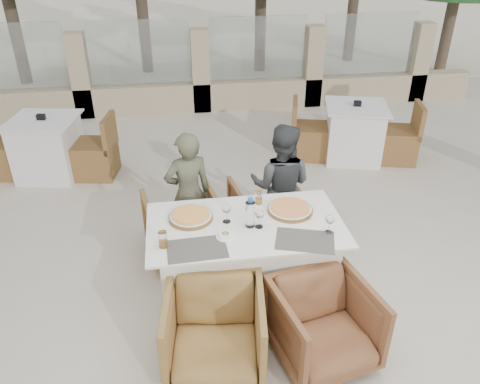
{
  "coord_description": "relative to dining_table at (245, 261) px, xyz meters",
  "views": [
    {
      "loc": [
        -0.54,
        -3.22,
        2.89
      ],
      "look_at": [
        -0.01,
        0.22,
        0.9
      ],
      "focal_mm": 35.0,
      "sensor_mm": 36.0,
      "label": 1
    }
  ],
  "objects": [
    {
      "name": "ground",
      "position": [
        0.01,
        0.08,
        -0.39
      ],
      "size": [
        80.0,
        80.0,
        0.0
      ],
      "primitive_type": "plane",
      "color": "beige",
      "rests_on": "ground"
    },
    {
      "name": "sand_patch",
      "position": [
        0.01,
        14.08,
        -0.38
      ],
      "size": [
        30.0,
        16.0,
        0.01
      ],
      "primitive_type": "cube",
      "color": "#EFE4C4",
      "rests_on": "ground"
    },
    {
      "name": "perimeter_wall_far",
      "position": [
        0.01,
        4.88,
        0.42
      ],
      "size": [
        10.0,
        0.34,
        1.6
      ],
      "primitive_type": null,
      "color": "tan",
      "rests_on": "ground"
    },
    {
      "name": "dining_table",
      "position": [
        0.0,
        0.0,
        0.0
      ],
      "size": [
        1.6,
        0.9,
        0.77
      ],
      "primitive_type": null,
      "color": "white",
      "rests_on": "ground"
    },
    {
      "name": "placemat_near_left",
      "position": [
        -0.42,
        -0.28,
        0.39
      ],
      "size": [
        0.46,
        0.32,
        0.0
      ],
      "primitive_type": "cube",
      "rotation": [
        0.0,
        0.0,
        0.04
      ],
      "color": "#57534B",
      "rests_on": "dining_table"
    },
    {
      "name": "placemat_near_right",
      "position": [
        0.42,
        -0.3,
        0.39
      ],
      "size": [
        0.52,
        0.42,
        0.0
      ],
      "primitive_type": "cube",
      "rotation": [
        0.0,
        0.0,
        -0.3
      ],
      "color": "#57534B",
      "rests_on": "dining_table"
    },
    {
      "name": "pizza_left",
      "position": [
        -0.44,
        0.14,
        0.41
      ],
      "size": [
        0.41,
        0.41,
        0.05
      ],
      "primitive_type": "cylinder",
      "rotation": [
        0.0,
        0.0,
        -0.14
      ],
      "color": "orange",
      "rests_on": "dining_table"
    },
    {
      "name": "pizza_right",
      "position": [
        0.41,
        0.13,
        0.41
      ],
      "size": [
        0.48,
        0.48,
        0.05
      ],
      "primitive_type": "cylinder",
      "rotation": [
        0.0,
        0.0,
        -0.31
      ],
      "color": "#FA5522",
      "rests_on": "dining_table"
    },
    {
      "name": "water_bottle",
      "position": [
        0.03,
        -0.04,
        0.52
      ],
      "size": [
        0.08,
        0.08,
        0.26
      ],
      "primitive_type": "cylinder",
      "rotation": [
        0.0,
        0.0,
        -0.1
      ],
      "color": "#BDE4F9",
      "rests_on": "dining_table"
    },
    {
      "name": "wine_glass_centre",
      "position": [
        -0.15,
        0.05,
        0.48
      ],
      "size": [
        0.09,
        0.09,
        0.18
      ],
      "primitive_type": null,
      "rotation": [
        0.0,
        0.0,
        -0.13
      ],
      "color": "white",
      "rests_on": "dining_table"
    },
    {
      "name": "wine_glass_near",
      "position": [
        0.1,
        -0.06,
        0.48
      ],
      "size": [
        0.08,
        0.08,
        0.18
      ],
      "primitive_type": null,
      "rotation": [
        0.0,
        0.0,
        -0.04
      ],
      "color": "white",
      "rests_on": "dining_table"
    },
    {
      "name": "wine_glass_corner",
      "position": [
        0.63,
        -0.22,
        0.48
      ],
      "size": [
        0.08,
        0.08,
        0.18
      ],
      "primitive_type": null,
      "rotation": [
        0.0,
        0.0,
        -0.0
      ],
      "color": "white",
      "rests_on": "dining_table"
    },
    {
      "name": "beer_glass_left",
      "position": [
        -0.66,
        -0.21,
        0.45
      ],
      "size": [
        0.09,
        0.09,
        0.13
      ],
      "primitive_type": "cylinder",
      "rotation": [
        0.0,
        0.0,
        -0.37
      ],
      "color": "orange",
      "rests_on": "dining_table"
    },
    {
      "name": "beer_glass_right",
      "position": [
        0.17,
        0.3,
        0.45
      ],
      "size": [
        0.07,
        0.07,
        0.12
      ],
      "primitive_type": "cylinder",
      "rotation": [
        0.0,
        0.0,
        -0.17
      ],
      "color": "orange",
      "rests_on": "dining_table"
    },
    {
      "name": "olive_dish",
      "position": [
        -0.18,
        -0.16,
        0.41
      ],
      "size": [
        0.14,
        0.14,
        0.04
      ],
      "primitive_type": null,
      "rotation": [
        0.0,
        0.0,
        -0.31
      ],
      "color": "white",
      "rests_on": "dining_table"
    },
    {
      "name": "armchair_far_left",
      "position": [
        -0.5,
        0.72,
        -0.06
      ],
      "size": [
        0.81,
        0.82,
        0.65
      ],
      "primitive_type": "imported",
      "rotation": [
        0.0,
        0.0,
        3.32
      ],
      "color": "olive",
      "rests_on": "ground"
    },
    {
      "name": "armchair_far_right",
      "position": [
        0.36,
        0.96,
        -0.09
      ],
      "size": [
        0.73,
        0.74,
        0.6
      ],
      "primitive_type": "imported",
      "rotation": [
        0.0,
        0.0,
        3.29
      ],
      "color": "#9B6038",
      "rests_on": "ground"
    },
    {
      "name": "armchair_near_left",
      "position": [
        -0.34,
        -0.7,
        -0.05
      ],
      "size": [
        0.8,
        0.81,
        0.66
      ],
      "primitive_type": "imported",
      "rotation": [
        0.0,
        0.0,
        -0.13
      ],
      "color": "olive",
      "rests_on": "ground"
    },
    {
      "name": "armchair_near_right",
      "position": [
        0.47,
        -0.75,
        -0.06
      ],
      "size": [
        0.82,
        0.84,
        0.65
      ],
      "primitive_type": "imported",
      "rotation": [
        0.0,
        0.0,
        0.21
      ],
      "color": "brown",
      "rests_on": "ground"
    },
    {
      "name": "diner_left",
      "position": [
        -0.43,
        0.81,
        0.25
      ],
      "size": [
        0.52,
        0.4,
        1.26
      ],
      "primitive_type": "imported",
      "rotation": [
        0.0,
        0.0,
        3.36
      ],
      "color": "#555840",
      "rests_on": "ground"
    },
    {
      "name": "diner_right",
      "position": [
        0.48,
        0.79,
        0.26
      ],
      "size": [
        0.77,
        0.7,
        1.3
      ],
      "primitive_type": "imported",
      "rotation": [
        0.0,
        0.0,
        2.74
      ],
      "color": "#3D4042",
      "rests_on": "ground"
    },
    {
      "name": "bg_table_a",
      "position": [
        -2.15,
        2.7,
        0.0
      ],
      "size": [
        1.76,
        1.09,
        0.77
      ],
      "primitive_type": null,
      "rotation": [
        0.0,
        0.0,
        -0.17
      ],
      "color": "silver",
      "rests_on": "ground"
    },
    {
      "name": "bg_table_b",
      "position": [
        1.95,
        2.59,
        0.0
      ],
      "size": [
        1.79,
        1.21,
        0.77
      ],
      "primitive_type": null,
      "rotation": [
        0.0,
        0.0,
        -0.26
      ],
      "color": "white",
      "rests_on": "ground"
    }
  ]
}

